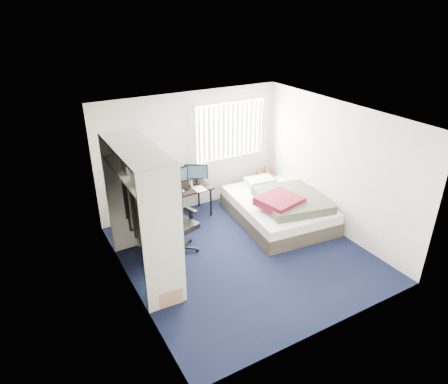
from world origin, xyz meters
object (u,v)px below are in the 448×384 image
at_px(nightstand, 266,176).
at_px(bed, 279,207).
at_px(office_chair, 177,225).
at_px(desk, 177,187).

bearing_deg(nightstand, bed, -112.22).
height_order(office_chair, nightstand, office_chair).
relative_size(desk, office_chair, 1.07).
xyz_separation_m(nightstand, bed, (-0.49, -1.20, -0.13)).
xyz_separation_m(desk, bed, (1.74, -1.11, -0.41)).
bearing_deg(office_chair, desk, 65.15).
height_order(desk, office_chair, office_chair).
bearing_deg(desk, office_chair, -114.85).
bearing_deg(bed, nightstand, 67.78).
bearing_deg(office_chair, bed, -2.17).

